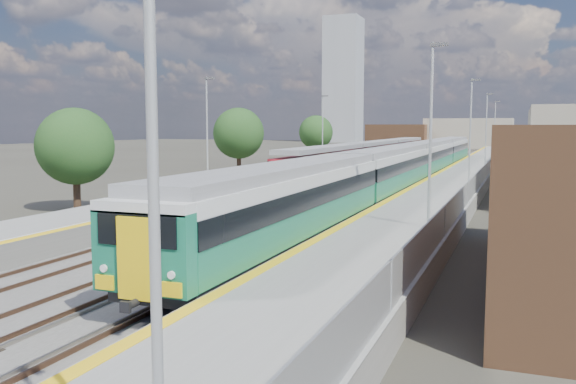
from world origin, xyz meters
The scene contains 11 objects.
ground centered at (0.00, 50.00, 0.00)m, with size 320.00×320.00×0.00m, color #47443A.
ballast_bed centered at (-2.25, 52.50, 0.03)m, with size 10.50×155.00×0.06m, color #565451.
tracks centered at (-1.65, 54.18, 0.11)m, with size 8.96×160.00×0.17m.
platform_right centered at (5.28, 52.49, 0.54)m, with size 4.70×155.00×8.52m.
platform_left centered at (-9.05, 52.49, 0.52)m, with size 4.30×155.00×8.52m.
buildings centered at (-18.12, 138.60, 10.70)m, with size 72.00×185.50×40.00m.
green_train centered at (1.50, 47.80, 2.16)m, with size 2.79×77.75×3.07m.
red_train centered at (-5.50, 63.67, 1.99)m, with size 2.66×54.11×3.36m.
tree_a centered at (-15.03, 26.39, 3.96)m, with size 4.64×4.64×6.29m.
tree_b centered at (-17.00, 53.18, 4.44)m, with size 5.21×5.21×7.06m.
tree_c centered at (-18.46, 82.50, 4.27)m, with size 5.00×5.00×6.78m.
Camera 1 is at (10.10, -3.28, 5.17)m, focal length 38.00 mm.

